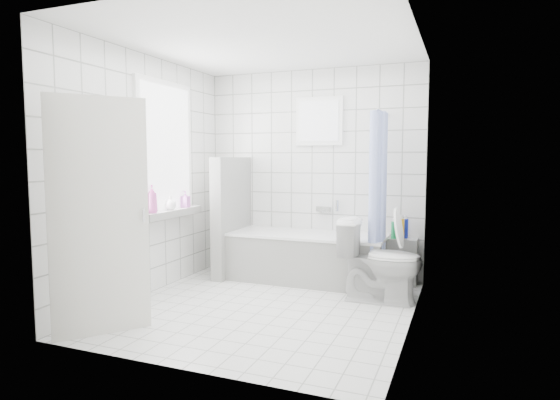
% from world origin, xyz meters
% --- Properties ---
extents(ground, '(3.00, 3.00, 0.00)m').
position_xyz_m(ground, '(0.00, 0.00, 0.00)').
color(ground, white).
rests_on(ground, ground).
extents(ceiling, '(3.00, 3.00, 0.00)m').
position_xyz_m(ceiling, '(0.00, 0.00, 2.60)').
color(ceiling, white).
rests_on(ceiling, ground).
extents(wall_back, '(2.80, 0.02, 2.60)m').
position_xyz_m(wall_back, '(0.00, 1.50, 1.30)').
color(wall_back, white).
rests_on(wall_back, ground).
extents(wall_front, '(2.80, 0.02, 2.60)m').
position_xyz_m(wall_front, '(0.00, -1.50, 1.30)').
color(wall_front, white).
rests_on(wall_front, ground).
extents(wall_left, '(0.02, 3.00, 2.60)m').
position_xyz_m(wall_left, '(-1.40, 0.00, 1.30)').
color(wall_left, white).
rests_on(wall_left, ground).
extents(wall_right, '(0.02, 3.00, 2.60)m').
position_xyz_m(wall_right, '(1.40, 0.00, 1.30)').
color(wall_right, white).
rests_on(wall_right, ground).
extents(window_left, '(0.01, 0.90, 1.40)m').
position_xyz_m(window_left, '(-1.35, 0.30, 1.60)').
color(window_left, white).
rests_on(window_left, wall_left).
extents(window_back, '(0.50, 0.01, 0.50)m').
position_xyz_m(window_back, '(0.10, 1.46, 1.95)').
color(window_back, white).
rests_on(window_back, wall_back).
extents(window_sill, '(0.18, 1.02, 0.08)m').
position_xyz_m(window_sill, '(-1.31, 0.30, 0.86)').
color(window_sill, white).
rests_on(window_sill, wall_left).
extents(door, '(0.53, 0.65, 2.00)m').
position_xyz_m(door, '(-1.00, -1.17, 1.00)').
color(door, silver).
rests_on(door, ground).
extents(bathtub, '(1.88, 0.77, 0.58)m').
position_xyz_m(bathtub, '(0.07, 1.12, 0.29)').
color(bathtub, white).
rests_on(bathtub, ground).
extents(partition_wall, '(0.15, 0.85, 1.50)m').
position_xyz_m(partition_wall, '(-0.93, 1.07, 0.75)').
color(partition_wall, white).
rests_on(partition_wall, ground).
extents(tiled_ledge, '(0.40, 0.24, 0.55)m').
position_xyz_m(tiled_ledge, '(1.13, 1.38, 0.28)').
color(tiled_ledge, white).
rests_on(tiled_ledge, ground).
extents(toilet, '(0.87, 0.52, 0.86)m').
position_xyz_m(toilet, '(1.03, 0.62, 0.43)').
color(toilet, white).
rests_on(toilet, ground).
extents(curtain_rod, '(0.02, 0.80, 0.02)m').
position_xyz_m(curtain_rod, '(0.95, 1.10, 2.00)').
color(curtain_rod, silver).
rests_on(curtain_rod, wall_back).
extents(shower_curtain, '(0.14, 0.48, 1.78)m').
position_xyz_m(shower_curtain, '(0.95, 0.97, 1.10)').
color(shower_curtain, '#4D65E2').
rests_on(shower_curtain, curtain_rod).
extents(tub_faucet, '(0.18, 0.06, 0.06)m').
position_xyz_m(tub_faucet, '(0.17, 1.46, 0.85)').
color(tub_faucet, silver).
rests_on(tub_faucet, wall_back).
extents(sill_bottles, '(0.18, 0.77, 0.31)m').
position_xyz_m(sill_bottles, '(-1.30, 0.17, 1.02)').
color(sill_bottles, white).
rests_on(sill_bottles, window_sill).
extents(ledge_bottles, '(0.18, 0.18, 0.24)m').
position_xyz_m(ledge_bottles, '(1.13, 1.35, 0.66)').
color(ledge_bottles, '#D91945').
rests_on(ledge_bottles, tiled_ledge).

